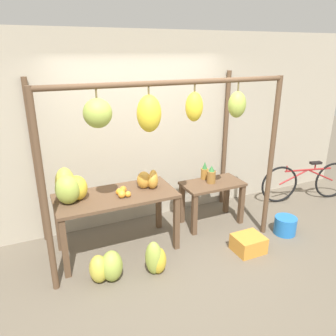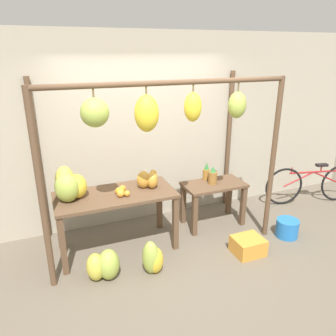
# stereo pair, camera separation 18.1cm
# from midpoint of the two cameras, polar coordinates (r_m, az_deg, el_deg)

# --- Properties ---
(ground_plane) EXTENTS (20.00, 20.00, 0.00)m
(ground_plane) POSITION_cam_midpoint_polar(r_m,az_deg,el_deg) (4.28, 2.93, -16.42)
(ground_plane) COLOR #665B4C
(shop_wall_back) EXTENTS (8.00, 0.08, 2.80)m
(shop_wall_back) POSITION_cam_midpoint_polar(r_m,az_deg,el_deg) (4.88, -3.63, 6.44)
(shop_wall_back) COLOR #B2A893
(shop_wall_back) RESTS_ON ground_plane
(stall_awning) EXTENTS (3.00, 1.28, 2.23)m
(stall_awning) POSITION_cam_midpoint_polar(r_m,az_deg,el_deg) (3.85, -0.29, 6.96)
(stall_awning) COLOR brown
(stall_awning) RESTS_ON ground_plane
(display_table_main) EXTENTS (1.53, 0.71, 0.80)m
(display_table_main) POSITION_cam_midpoint_polar(r_m,az_deg,el_deg) (4.29, -7.91, -5.94)
(display_table_main) COLOR brown
(display_table_main) RESTS_ON ground_plane
(display_table_side) EXTENTS (0.91, 0.50, 0.67)m
(display_table_side) POSITION_cam_midpoint_polar(r_m,az_deg,el_deg) (4.97, 8.97, -4.32)
(display_table_side) COLOR brown
(display_table_side) RESTS_ON ground_plane
(banana_pile_on_table) EXTENTS (0.46, 0.45, 0.42)m
(banana_pile_on_table) POSITION_cam_midpoint_polar(r_m,az_deg,el_deg) (4.13, -15.67, -2.95)
(banana_pile_on_table) COLOR gold
(banana_pile_on_table) RESTS_ON display_table_main
(orange_pile) EXTENTS (0.16, 0.23, 0.09)m
(orange_pile) POSITION_cam_midpoint_polar(r_m,az_deg,el_deg) (4.19, -6.88, -4.04)
(orange_pile) COLOR orange
(orange_pile) RESTS_ON display_table_main
(pineapple_cluster) EXTENTS (0.13, 0.30, 0.28)m
(pineapple_cluster) POSITION_cam_midpoint_polar(r_m,az_deg,el_deg) (4.92, 8.38, -1.12)
(pineapple_cluster) COLOR olive
(pineapple_cluster) RESTS_ON display_table_side
(banana_pile_ground_left) EXTENTS (0.43, 0.36, 0.38)m
(banana_pile_ground_left) POSITION_cam_midpoint_polar(r_m,az_deg,el_deg) (4.01, -9.85, -16.38)
(banana_pile_ground_left) COLOR #9EB247
(banana_pile_ground_left) RESTS_ON ground_plane
(banana_pile_ground_right) EXTENTS (0.33, 0.29, 0.43)m
(banana_pile_ground_right) POSITION_cam_midpoint_polar(r_m,az_deg,el_deg) (4.03, -1.34, -15.53)
(banana_pile_ground_right) COLOR gold
(banana_pile_ground_right) RESTS_ON ground_plane
(fruit_crate_white) EXTENTS (0.39, 0.34, 0.22)m
(fruit_crate_white) POSITION_cam_midpoint_polar(r_m,az_deg,el_deg) (4.56, 14.89, -12.95)
(fruit_crate_white) COLOR orange
(fruit_crate_white) RESTS_ON ground_plane
(blue_bucket) EXTENTS (0.31, 0.31, 0.26)m
(blue_bucket) POSITION_cam_midpoint_polar(r_m,az_deg,el_deg) (5.09, 21.01, -9.75)
(blue_bucket) COLOR blue
(blue_bucket) RESTS_ON ground_plane
(parked_bicycle) EXTENTS (1.65, 0.42, 0.71)m
(parked_bicycle) POSITION_cam_midpoint_polar(r_m,az_deg,el_deg) (6.22, 24.54, -2.53)
(parked_bicycle) COLOR black
(parked_bicycle) RESTS_ON ground_plane
(papaya_pile) EXTENTS (0.33, 0.26, 0.24)m
(papaya_pile) POSITION_cam_midpoint_polar(r_m,az_deg,el_deg) (4.33, -2.15, -2.02)
(papaya_pile) COLOR gold
(papaya_pile) RESTS_ON display_table_main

